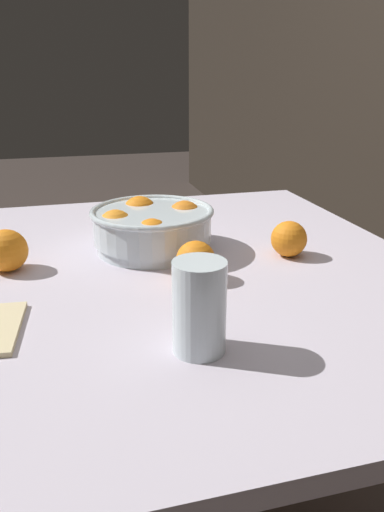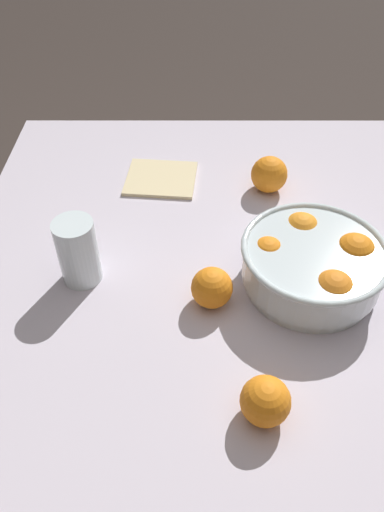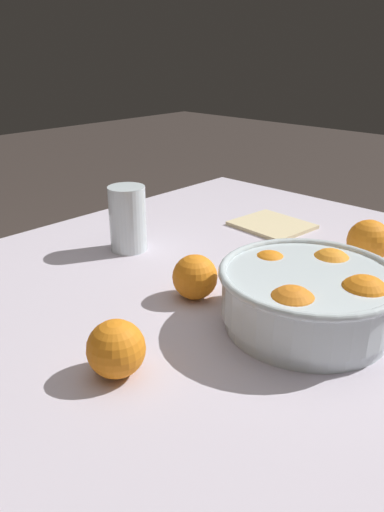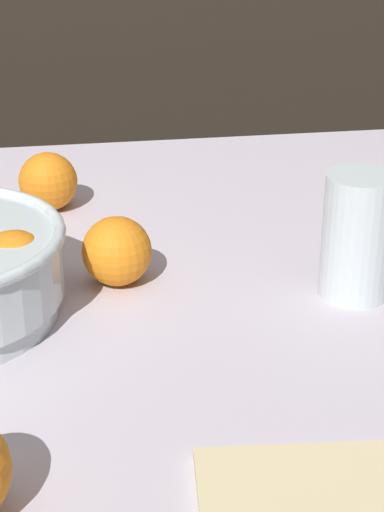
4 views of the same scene
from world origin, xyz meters
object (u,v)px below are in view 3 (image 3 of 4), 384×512
at_px(fruit_bowl, 310,295).
at_px(juice_glass, 128,222).
at_px(orange_loose_near_bowl, 115,348).
at_px(orange_loose_front, 195,277).
at_px(orange_loose_aside, 369,241).

distance_m(fruit_bowl, juice_glass, 0.42).
xyz_separation_m(fruit_bowl, orange_loose_near_bowl, (0.11, 0.26, -0.01)).
bearing_deg(orange_loose_front, orange_loose_near_bowl, 107.50).
bearing_deg(orange_loose_aside, orange_loose_near_bowl, 83.02).
relative_size(fruit_bowl, orange_loose_near_bowl, 3.51).
bearing_deg(orange_loose_near_bowl, juice_glass, -42.23).
distance_m(fruit_bowl, orange_loose_aside, 0.29).
height_order(fruit_bowl, juice_glass, juice_glass).
xyz_separation_m(fruit_bowl, juice_glass, (0.42, -0.01, 0.01)).
distance_m(juice_glass, orange_loose_aside, 0.46).
distance_m(juice_glass, orange_loose_front, 0.25).
height_order(fruit_bowl, orange_loose_near_bowl, fruit_bowl).
xyz_separation_m(orange_loose_near_bowl, orange_loose_aside, (-0.07, -0.55, 0.00)).
bearing_deg(orange_loose_near_bowl, orange_loose_front, -72.50).
bearing_deg(fruit_bowl, orange_loose_front, 14.34).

